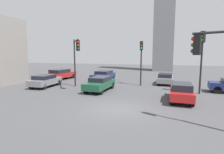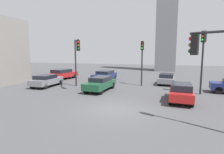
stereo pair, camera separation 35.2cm
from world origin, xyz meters
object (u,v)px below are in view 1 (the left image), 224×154
object	(u,v)px
car_2	(61,74)
car_3	(45,81)
traffic_light_2	(224,58)
car_0	(100,83)
car_8	(165,78)
car_6	(103,75)
car_5	(181,91)
traffic_light_1	(141,55)
traffic_light_3	(202,51)
traffic_light_0	(76,53)

from	to	relation	value
car_2	car_3	size ratio (longest dim) A/B	1.22
traffic_light_2	car_2	bearing A→B (deg)	-17.39
car_0	car_3	world-z (taller)	car_0
car_3	car_8	bearing A→B (deg)	-66.88
car_6	car_5	bearing A→B (deg)	51.83
car_0	car_3	distance (m)	6.58
traffic_light_2	car_5	bearing A→B (deg)	-56.50
traffic_light_1	car_8	distance (m)	4.46
traffic_light_2	traffic_light_3	world-z (taller)	traffic_light_3
car_2	car_8	distance (m)	14.56
car_0	traffic_light_3	bearing A→B (deg)	100.73
car_3	car_6	size ratio (longest dim) A/B	0.89
traffic_light_1	car_5	xyz separation A→B (m)	(3.96, -5.89, -2.81)
traffic_light_1	traffic_light_3	bearing A→B (deg)	67.36
car_6	car_3	bearing A→B (deg)	-34.82
traffic_light_3	car_6	size ratio (longest dim) A/B	1.24
car_2	car_3	world-z (taller)	car_2
traffic_light_0	car_6	xyz separation A→B (m)	(0.79, 6.09, -3.00)
car_8	traffic_light_0	bearing A→B (deg)	126.62
car_0	car_5	bearing A→B (deg)	78.84
car_0	car_3	bearing A→B (deg)	-88.67
traffic_light_2	car_2	xyz separation A→B (m)	(-17.07, 12.84, -2.67)
traffic_light_0	car_6	world-z (taller)	traffic_light_0
traffic_light_0	traffic_light_2	xyz separation A→B (m)	(11.44, -7.21, -0.30)
traffic_light_0	car_0	world-z (taller)	traffic_light_0
car_5	car_8	xyz separation A→B (m)	(-1.22, 7.93, -0.06)
traffic_light_3	car_5	xyz separation A→B (m)	(-1.82, -3.16, -3.17)
traffic_light_3	car_0	xyz separation A→B (m)	(-9.30, -1.36, -3.17)
traffic_light_2	car_5	size ratio (longest dim) A/B	1.17
traffic_light_0	car_6	distance (m)	6.84
car_5	traffic_light_1	bearing A→B (deg)	36.27
car_0	car_2	size ratio (longest dim) A/B	0.91
traffic_light_0	car_8	size ratio (longest dim) A/B	1.24
traffic_light_2	car_0	xyz separation A→B (m)	(-8.77, 7.04, -2.70)
car_6	traffic_light_0	bearing A→B (deg)	-4.79
car_5	car_6	bearing A→B (deg)	51.57
car_3	car_5	world-z (taller)	car_5
car_0	car_3	size ratio (longest dim) A/B	1.11
traffic_light_1	car_8	xyz separation A→B (m)	(2.74, 2.04, -2.87)
car_5	traffic_light_2	bearing A→B (deg)	-163.71
car_5	traffic_light_0	bearing A→B (deg)	81.34
traffic_light_3	car_8	world-z (taller)	traffic_light_3
traffic_light_0	car_2	world-z (taller)	traffic_light_0
car_6	traffic_light_3	bearing A→B (deg)	68.91
car_0	car_6	bearing A→B (deg)	-160.89
car_0	car_8	xyz separation A→B (m)	(6.25, 6.13, -0.06)
car_5	traffic_light_3	bearing A→B (deg)	-27.60
car_6	traffic_light_1	bearing A→B (deg)	70.65
car_8	traffic_light_2	bearing A→B (deg)	-166.28
traffic_light_3	car_0	distance (m)	9.91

